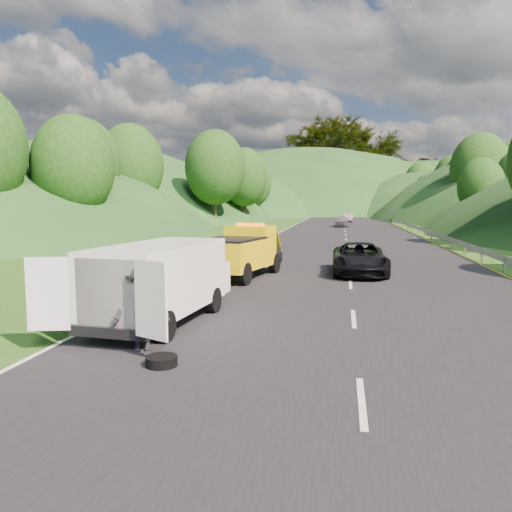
% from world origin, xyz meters
% --- Properties ---
extents(ground, '(320.00, 320.00, 0.00)m').
position_xyz_m(ground, '(0.00, 0.00, 0.00)').
color(ground, '#38661E').
rests_on(ground, ground).
extents(road_surface, '(14.00, 200.00, 0.02)m').
position_xyz_m(road_surface, '(3.00, 40.00, 0.01)').
color(road_surface, black).
rests_on(road_surface, ground).
extents(guardrail, '(0.06, 140.00, 1.52)m').
position_xyz_m(guardrail, '(10.30, 52.50, 0.00)').
color(guardrail, gray).
rests_on(guardrail, ground).
extents(tree_line_left, '(14.00, 140.00, 14.00)m').
position_xyz_m(tree_line_left, '(-19.00, 60.00, 0.00)').
color(tree_line_left, '#2E5B1A').
rests_on(tree_line_left, ground).
extents(tree_line_right, '(14.00, 140.00, 14.00)m').
position_xyz_m(tree_line_right, '(23.00, 60.00, 0.00)').
color(tree_line_right, '#2E5B1A').
rests_on(tree_line_right, ground).
extents(hills_backdrop, '(201.00, 288.60, 44.00)m').
position_xyz_m(hills_backdrop, '(6.50, 134.70, 0.00)').
color(hills_backdrop, '#2D5B23').
rests_on(hills_backdrop, ground).
extents(tow_truck, '(3.00, 5.76, 2.36)m').
position_xyz_m(tow_truck, '(-1.67, 5.12, 1.15)').
color(tow_truck, black).
rests_on(tow_truck, ground).
extents(white_van, '(3.38, 6.43, 2.20)m').
position_xyz_m(white_van, '(-2.19, -3.34, 1.25)').
color(white_van, black).
rests_on(white_van, ground).
extents(woman, '(0.57, 0.70, 1.67)m').
position_xyz_m(woman, '(-2.72, 0.32, 0.00)').
color(woman, white).
rests_on(woman, ground).
extents(child, '(0.63, 0.59, 1.03)m').
position_xyz_m(child, '(-1.66, -1.24, 0.00)').
color(child, tan).
rests_on(child, ground).
extents(worker, '(1.43, 1.17, 1.93)m').
position_xyz_m(worker, '(-1.75, -5.87, 0.00)').
color(worker, black).
rests_on(worker, ground).
extents(suitcase, '(0.35, 0.19, 0.56)m').
position_xyz_m(suitcase, '(-4.35, 0.66, 0.28)').
color(suitcase, '#69614E').
rests_on(suitcase, ground).
extents(spare_tire, '(0.65, 0.65, 0.20)m').
position_xyz_m(spare_tire, '(-0.94, -6.82, 0.00)').
color(spare_tire, black).
rests_on(spare_tire, ground).
extents(passing_suv, '(2.50, 5.23, 1.44)m').
position_xyz_m(passing_suv, '(3.44, 6.94, 0.00)').
color(passing_suv, black).
rests_on(passing_suv, ground).
extents(dist_car_a, '(1.72, 4.28, 1.46)m').
position_xyz_m(dist_car_a, '(2.58, 49.75, 0.00)').
color(dist_car_a, '#535358').
rests_on(dist_car_a, ground).
extents(dist_car_b, '(1.44, 4.13, 1.36)m').
position_xyz_m(dist_car_b, '(3.60, 66.38, 0.00)').
color(dist_car_b, '#774F63').
rests_on(dist_car_b, ground).
extents(dist_car_c, '(1.79, 4.40, 1.28)m').
position_xyz_m(dist_car_c, '(4.15, 96.44, 0.00)').
color(dist_car_c, '#A1506B').
rests_on(dist_car_c, ground).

